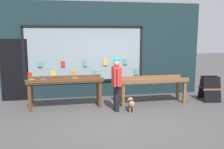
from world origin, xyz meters
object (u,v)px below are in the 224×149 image
at_px(display_table_left, 65,83).
at_px(person_browsing, 116,80).
at_px(display_table_right, 152,83).
at_px(small_dog, 131,103).
at_px(sandwich_board_sign, 210,88).

height_order(display_table_left, person_browsing, person_browsing).
bearing_deg(display_table_left, display_table_right, -0.10).
bearing_deg(small_dog, person_browsing, 80.21).
bearing_deg(display_table_right, display_table_left, 179.90).
distance_m(person_browsing, small_dog, 0.81).
relative_size(display_table_left, display_table_right, 1.00).
bearing_deg(display_table_right, person_browsing, -154.53).
bearing_deg(sandwich_board_sign, person_browsing, -162.99).
xyz_separation_m(display_table_right, person_browsing, (-1.33, -0.63, 0.24)).
relative_size(person_browsing, small_dog, 2.86).
xyz_separation_m(display_table_right, sandwich_board_sign, (2.04, -0.08, -0.26)).
distance_m(display_table_right, small_dog, 1.26).
bearing_deg(small_dog, sandwich_board_sign, -70.92).
distance_m(display_table_right, sandwich_board_sign, 2.06).
relative_size(display_table_left, sandwich_board_sign, 2.72).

